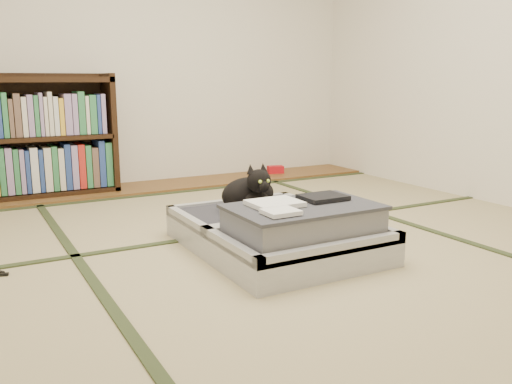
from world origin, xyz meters
TOP-DOWN VIEW (x-y plane):
  - floor at (0.00, 0.00)m, footprint 4.50×4.50m
  - wood_strip at (0.00, 2.00)m, footprint 4.00×0.50m
  - red_item at (1.19, 2.03)m, footprint 0.17×0.12m
  - tatami_borders at (0.00, 0.49)m, footprint 4.00×4.50m
  - bookcase at (-1.11, 2.07)m, footprint 1.52×0.35m
  - suitcase at (-0.02, -0.04)m, footprint 0.83×1.11m
  - cat at (-0.04, 0.25)m, footprint 0.37×0.37m
  - cable_coil at (0.14, 0.27)m, footprint 0.12×0.12m

SIDE VIEW (x-z plane):
  - floor at x=0.00m, z-range 0.00..0.00m
  - tatami_borders at x=0.00m, z-range 0.00..0.01m
  - wood_strip at x=0.00m, z-range 0.00..0.02m
  - red_item at x=1.19m, z-range 0.02..0.09m
  - suitcase at x=-0.02m, z-range -0.05..0.28m
  - cable_coil at x=0.14m, z-range 0.16..0.19m
  - cat at x=-0.04m, z-range 0.12..0.42m
  - bookcase at x=-1.11m, z-range -0.04..0.94m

